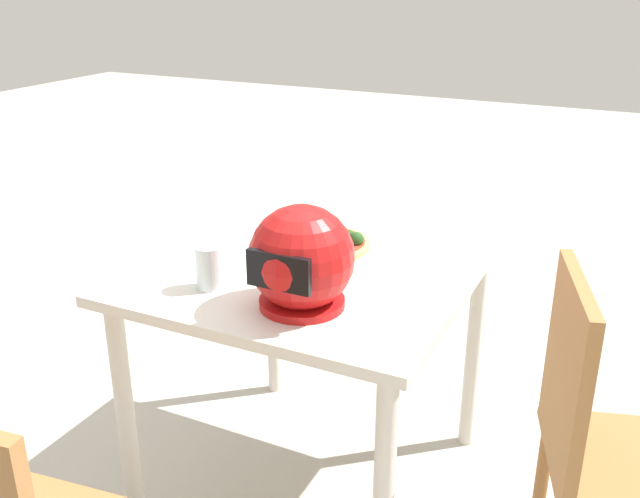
% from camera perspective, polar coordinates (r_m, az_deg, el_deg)
% --- Properties ---
extents(ground_plane, '(14.00, 14.00, 0.00)m').
position_cam_1_polar(ground_plane, '(2.38, -0.35, -18.08)').
color(ground_plane, '#B2ADA3').
extents(dining_table, '(0.87, 0.93, 0.76)m').
position_cam_1_polar(dining_table, '(2.02, -0.39, -3.62)').
color(dining_table, beige).
rests_on(dining_table, ground).
extents(pizza_plate, '(0.32, 0.32, 0.01)m').
position_cam_1_polar(pizza_plate, '(2.05, 0.39, 0.02)').
color(pizza_plate, white).
rests_on(pizza_plate, dining_table).
extents(pizza, '(0.26, 0.26, 0.05)m').
position_cam_1_polar(pizza, '(2.04, 0.55, 0.49)').
color(pizza, tan).
rests_on(pizza, pizza_plate).
extents(motorcycle_helmet, '(0.25, 0.25, 0.25)m').
position_cam_1_polar(motorcycle_helmet, '(1.67, -1.51, -0.87)').
color(motorcycle_helmet, '#B21414').
rests_on(motorcycle_helmet, dining_table).
extents(drinking_glass, '(0.07, 0.07, 0.11)m').
position_cam_1_polar(drinking_glass, '(1.82, -8.86, -1.44)').
color(drinking_glass, silver).
rests_on(drinking_glass, dining_table).
extents(chair_side, '(0.50, 0.50, 0.90)m').
position_cam_1_polar(chair_side, '(1.82, 21.54, -14.00)').
color(chair_side, '#996638').
rests_on(chair_side, ground).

